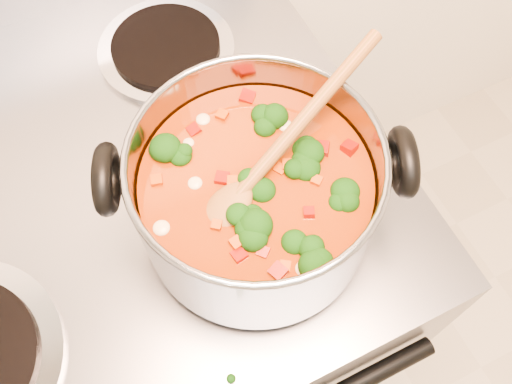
# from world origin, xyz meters

# --- Properties ---
(electric_range) EXTENTS (0.78, 0.71, 1.08)m
(electric_range) POSITION_xyz_m (0.03, 1.16, 0.47)
(electric_range) COLOR gray
(electric_range) RESTS_ON ground
(stockpot) EXTENTS (0.32, 0.26, 0.16)m
(stockpot) POSITION_xyz_m (0.21, 1.01, 1.00)
(stockpot) COLOR gray
(stockpot) RESTS_ON electric_range
(wooden_spoon) EXTENTS (0.26, 0.13, 0.09)m
(wooden_spoon) POSITION_xyz_m (0.23, 1.02, 1.05)
(wooden_spoon) COLOR brown
(wooden_spoon) RESTS_ON stockpot
(cooktop_crumbs) EXTENTS (0.39, 0.15, 0.01)m
(cooktop_crumbs) POSITION_xyz_m (0.13, 1.09, 0.92)
(cooktop_crumbs) COLOR black
(cooktop_crumbs) RESTS_ON electric_range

